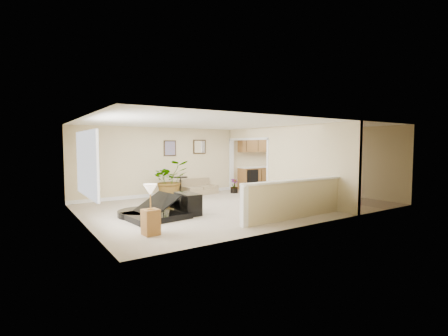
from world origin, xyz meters
TOP-DOWN VIEW (x-y plane):
  - floor at (0.00, 0.00)m, footprint 9.00×9.00m
  - back_wall at (0.00, 3.00)m, footprint 9.00×0.04m
  - front_wall at (0.00, -3.00)m, footprint 9.00×0.04m
  - left_wall at (-4.50, 0.00)m, footprint 0.04×6.00m
  - right_wall at (4.50, 0.00)m, footprint 0.04×6.00m
  - ceiling at (0.00, 0.00)m, footprint 9.00×6.00m
  - kitchen_vinyl at (3.15, 0.00)m, footprint 2.70×6.00m
  - interior_partition at (1.80, 0.25)m, footprint 0.18×5.99m
  - pony_half_wall at (0.08, -2.30)m, footprint 3.42×0.22m
  - left_window at (-4.49, -0.50)m, footprint 0.05×2.15m
  - wall_art_left at (-0.95, 2.97)m, footprint 0.48×0.04m
  - wall_mirror at (0.30, 2.97)m, footprint 0.55×0.04m
  - kitchen_cabinets at (3.19, 2.73)m, footprint 2.36×0.65m
  - piano at (-2.88, -0.24)m, footprint 1.79×1.85m
  - piano_bench at (-1.94, -0.36)m, footprint 0.44×0.86m
  - loveseat at (0.09, 2.69)m, footprint 1.42×0.91m
  - accent_table at (-0.80, 2.41)m, footprint 0.50×0.50m
  - palm_plant at (-1.31, 2.19)m, footprint 1.24×1.08m
  - small_plant at (1.37, 2.14)m, footprint 0.33×0.33m
  - lamp_stand at (-3.51, -1.75)m, footprint 0.34×0.34m

SIDE VIEW (x-z plane):
  - floor at x=0.00m, z-range 0.00..0.00m
  - kitchen_vinyl at x=3.15m, z-range 0.00..0.01m
  - small_plant at x=1.37m, z-range -0.04..0.51m
  - piano_bench at x=-1.94m, z-range 0.00..0.57m
  - loveseat at x=0.09m, z-range -0.09..0.67m
  - lamp_stand at x=-3.51m, z-range -0.08..0.98m
  - accent_table at x=-0.80m, z-range 0.10..0.83m
  - pony_half_wall at x=0.08m, z-range 0.02..1.02m
  - piano at x=-2.88m, z-range -0.11..1.24m
  - palm_plant at x=-1.31m, z-range -0.01..1.34m
  - kitchen_cabinets at x=3.19m, z-range -0.29..2.03m
  - interior_partition at x=1.80m, z-range -0.03..2.47m
  - back_wall at x=0.00m, z-range 0.00..2.50m
  - front_wall at x=0.00m, z-range 0.00..2.50m
  - left_wall at x=-4.50m, z-range 0.00..2.50m
  - right_wall at x=4.50m, z-range 0.00..2.50m
  - left_window at x=-4.49m, z-range 0.73..2.17m
  - wall_art_left at x=-0.95m, z-range 1.46..2.04m
  - wall_mirror at x=0.30m, z-range 1.52..2.08m
  - ceiling at x=0.00m, z-range 2.48..2.52m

